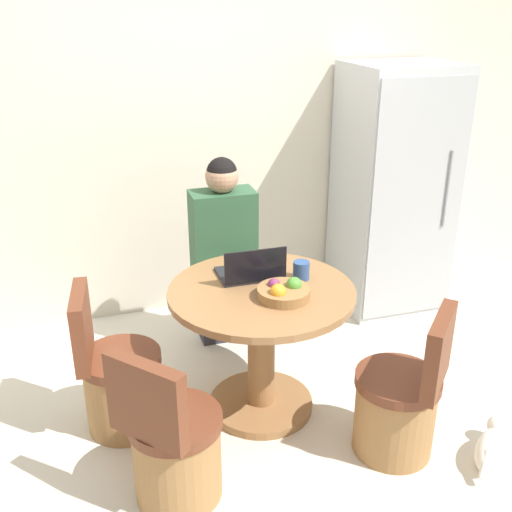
% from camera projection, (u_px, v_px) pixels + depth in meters
% --- Properties ---
extents(ground_plane, '(12.00, 12.00, 0.00)m').
position_uv_depth(ground_plane, '(267.00, 430.00, 3.32)').
color(ground_plane, beige).
extents(wall_back, '(7.00, 0.06, 2.60)m').
position_uv_depth(wall_back, '(198.00, 137.00, 4.21)').
color(wall_back, beige).
rests_on(wall_back, ground_plane).
extents(refrigerator, '(0.73, 0.70, 1.80)m').
position_uv_depth(refrigerator, '(393.00, 190.00, 4.40)').
color(refrigerator, silver).
rests_on(refrigerator, ground_plane).
extents(dining_table, '(1.01, 1.01, 0.77)m').
position_uv_depth(dining_table, '(261.00, 333.00, 3.30)').
color(dining_table, olive).
rests_on(dining_table, ground_plane).
extents(chair_near_right_corner, '(0.51, 0.51, 0.84)m').
position_uv_depth(chair_near_right_corner, '(399.00, 406.00, 3.07)').
color(chair_near_right_corner, '#9E7042').
rests_on(chair_near_right_corner, ground_plane).
extents(chair_near_left_corner, '(0.51, 0.50, 0.84)m').
position_uv_depth(chair_near_left_corner, '(174.00, 449.00, 2.77)').
color(chair_near_left_corner, '#9E7042').
rests_on(chair_near_left_corner, ground_plane).
extents(chair_left_side, '(0.45, 0.44, 0.84)m').
position_uv_depth(chair_left_side, '(119.00, 382.00, 3.25)').
color(chair_left_side, '#9E7042').
rests_on(chair_left_side, ground_plane).
extents(person_seated, '(0.40, 0.37, 1.33)m').
position_uv_depth(person_seated, '(222.00, 248.00, 3.84)').
color(person_seated, '#2D2D38').
rests_on(person_seated, ground_plane).
extents(laptop, '(0.35, 0.25, 0.20)m').
position_uv_depth(laptop, '(251.00, 271.00, 3.31)').
color(laptop, '#232328').
rests_on(laptop, dining_table).
extents(fruit_bowl, '(0.28, 0.28, 0.10)m').
position_uv_depth(fruit_bowl, '(284.00, 292.00, 3.09)').
color(fruit_bowl, olive).
rests_on(fruit_bowl, dining_table).
extents(coffee_cup, '(0.09, 0.09, 0.10)m').
position_uv_depth(coffee_cup, '(301.00, 270.00, 3.29)').
color(coffee_cup, '#2D4C84').
rests_on(coffee_cup, dining_table).
extents(cat, '(0.36, 0.34, 0.16)m').
position_uv_depth(cat, '(491.00, 447.00, 3.07)').
color(cat, white).
rests_on(cat, ground_plane).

